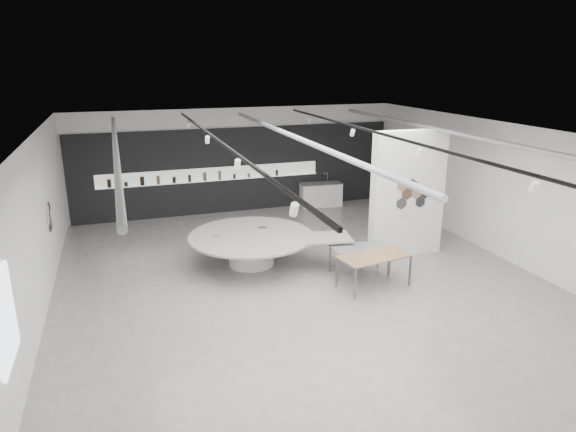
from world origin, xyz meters
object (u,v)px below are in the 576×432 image
object	(u,v)px
partition_column	(408,194)
sample_table_stone	(360,249)
kitchen_counter	(321,195)
sample_table_wood	(374,258)
display_island	(254,245)

from	to	relation	value
partition_column	sample_table_stone	xyz separation A→B (m)	(-1.89, -0.90, -1.11)
partition_column	sample_table_stone	world-z (taller)	partition_column
sample_table_stone	kitchen_counter	bearing A→B (deg)	76.68
sample_table_wood	display_island	bearing A→B (deg)	136.18
sample_table_wood	sample_table_stone	distance (m)	0.84
sample_table_stone	sample_table_wood	bearing A→B (deg)	-91.37
display_island	kitchen_counter	world-z (taller)	kitchen_counter
sample_table_wood	sample_table_stone	xyz separation A→B (m)	(0.02, 0.84, -0.07)
display_island	sample_table_stone	world-z (taller)	display_island
display_island	sample_table_stone	xyz separation A→B (m)	(2.46, -1.51, 0.12)
sample_table_wood	kitchen_counter	size ratio (longest dim) A/B	1.14
sample_table_stone	partition_column	bearing A→B (deg)	25.33
sample_table_wood	partition_column	bearing A→B (deg)	42.16
display_island	kitchen_counter	xyz separation A→B (m)	(3.99, 4.92, -0.11)
sample_table_stone	kitchen_counter	distance (m)	6.61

